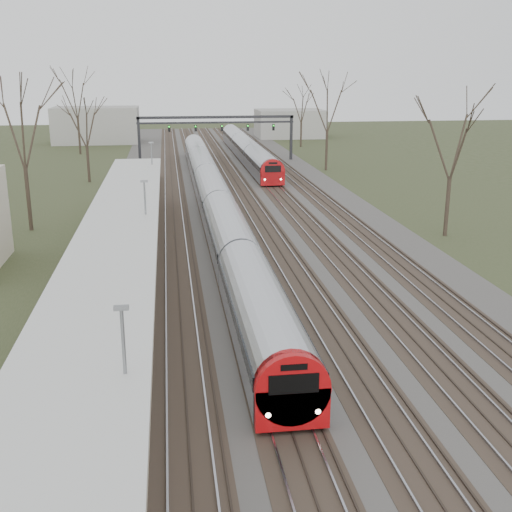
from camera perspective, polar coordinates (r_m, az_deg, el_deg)
The scene contains 9 objects.
track_bed at distance 58.71m, azimuth -1.22°, elevation 4.50°, with size 24.00×160.00×0.22m.
platform at distance 41.33m, azimuth -11.28°, elevation -0.25°, with size 3.50×69.00×1.00m, color #9E9B93.
canopy at distance 36.10m, azimuth -11.95°, elevation 2.96°, with size 4.10×50.00×3.11m.
signal_gantry at distance 87.63m, azimuth -3.54°, elevation 11.57°, with size 21.00×0.59×6.08m.
tree_west_far at distance 51.37m, azimuth -20.16°, elevation 10.82°, with size 5.50×5.50×11.33m.
tree_east_far at distance 48.79m, azimuth 17.11°, elevation 9.99°, with size 5.00×5.00×10.30m.
train_near at distance 57.27m, azimuth -3.88°, elevation 5.62°, with size 2.62×75.21×3.05m.
train_far at distance 89.47m, azimuth -0.83°, elevation 9.49°, with size 2.62×45.21×3.05m.
passenger at distance 17.93m, azimuth -12.34°, elevation -18.32°, with size 0.69×0.45×1.90m, color #2E4F5A.
Camera 1 is at (-6.34, -2.10, 12.01)m, focal length 45.00 mm.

